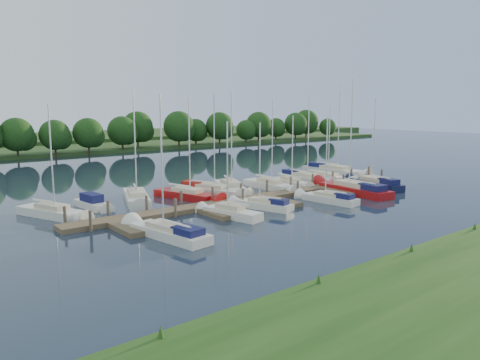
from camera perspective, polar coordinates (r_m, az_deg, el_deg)
ground at (r=41.11m, az=10.18°, el=-4.01°), size 260.00×260.00×0.00m
dock at (r=46.09m, az=3.35°, el=-2.21°), size 40.00×6.00×0.40m
mooring_pilings at (r=46.84m, az=2.44°, el=-1.52°), size 38.24×2.84×2.00m
far_shore at (r=106.07m, az=-21.93°, el=3.59°), size 180.00×30.00×0.60m
distant_hill at (r=130.13m, az=-25.15°, el=4.45°), size 220.00×40.00×1.40m
treeline at (r=94.12m, az=-18.93°, el=5.47°), size 147.86×9.55×8.19m
sailboat_n_0 at (r=42.02m, az=-21.85°, el=-3.85°), size 4.07×7.45×9.73m
motorboat at (r=44.31m, az=-17.50°, el=-2.88°), size 1.92×5.13×1.68m
sailboat_n_2 at (r=46.36m, az=-12.48°, el=-2.25°), size 4.61×8.65×11.08m
sailboat_n_3 at (r=46.83m, az=-6.31°, el=-1.97°), size 3.72×8.33×10.57m
sailboat_n_4 at (r=48.94m, az=-3.53°, el=-1.40°), size 4.53×8.40×10.82m
sailboat_n_5 at (r=50.39m, az=-1.11°, el=-1.13°), size 4.67×8.57×11.13m
sailboat_n_6 at (r=52.27m, az=3.71°, el=-0.78°), size 2.03×7.96×10.28m
sailboat_n_7 at (r=54.67m, az=6.19°, el=-0.39°), size 2.20×6.59×8.42m
sailboat_n_8 at (r=57.80m, az=7.93°, el=0.14°), size 2.21×8.57×10.87m
sailboat_n_9 at (r=59.08m, az=10.50°, el=0.21°), size 3.26×7.52×9.47m
sailboat_n_10 at (r=65.09m, az=11.46°, el=1.04°), size 3.14×10.34×12.95m
sailboat_s_0 at (r=33.55m, az=-8.88°, el=-6.40°), size 2.99×8.22×10.29m
sailboat_s_1 at (r=38.96m, az=-1.23°, el=-4.16°), size 2.59×6.37×8.33m
sailboat_s_2 at (r=42.18m, az=2.81°, el=-3.11°), size 2.97×6.24×8.05m
sailboat_s_3 at (r=45.68m, az=10.74°, el=-2.31°), size 2.26×6.65×8.49m
sailboat_s_4 at (r=50.92m, az=13.54°, el=-1.21°), size 3.11×10.00×12.62m
sailboat_s_5 at (r=55.06m, az=16.10°, el=-0.56°), size 3.37×8.19×10.49m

